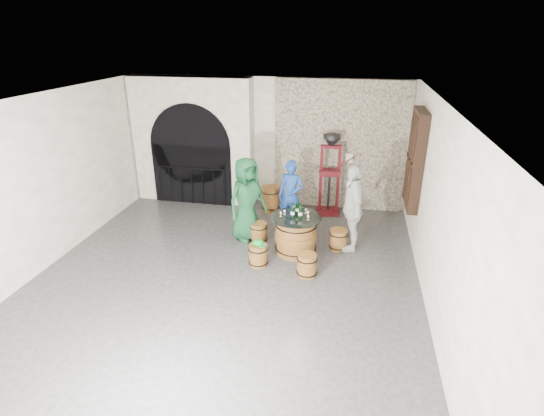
% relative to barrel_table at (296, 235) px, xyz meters
% --- Properties ---
extents(ground, '(8.00, 8.00, 0.00)m').
position_rel_barrel_table_xyz_m(ground, '(-1.12, -1.33, -0.39)').
color(ground, '#2D2D2F').
rests_on(ground, ground).
extents(wall_back, '(8.00, 0.00, 8.00)m').
position_rel_barrel_table_xyz_m(wall_back, '(-1.12, 2.67, 1.21)').
color(wall_back, white).
rests_on(wall_back, ground).
extents(wall_front, '(8.00, 0.00, 8.00)m').
position_rel_barrel_table_xyz_m(wall_front, '(-1.12, -5.33, 1.21)').
color(wall_front, white).
rests_on(wall_front, ground).
extents(wall_left, '(0.00, 8.00, 8.00)m').
position_rel_barrel_table_xyz_m(wall_left, '(-4.62, -1.33, 1.21)').
color(wall_left, white).
rests_on(wall_left, ground).
extents(wall_right, '(0.00, 8.00, 8.00)m').
position_rel_barrel_table_xyz_m(wall_right, '(2.38, -1.33, 1.21)').
color(wall_right, white).
rests_on(wall_right, ground).
extents(ceiling, '(8.00, 8.00, 0.00)m').
position_rel_barrel_table_xyz_m(ceiling, '(-1.12, -1.33, 2.81)').
color(ceiling, beige).
rests_on(ceiling, wall_back).
extents(stone_facing_panel, '(3.20, 0.12, 3.18)m').
position_rel_barrel_table_xyz_m(stone_facing_panel, '(0.68, 2.61, 1.21)').
color(stone_facing_panel, '#ABA188').
rests_on(stone_facing_panel, ground).
extents(arched_opening, '(3.10, 0.60, 3.19)m').
position_rel_barrel_table_xyz_m(arched_opening, '(-3.02, 2.40, 1.19)').
color(arched_opening, white).
rests_on(arched_opening, ground).
extents(shuttered_window, '(0.23, 1.10, 2.00)m').
position_rel_barrel_table_xyz_m(shuttered_window, '(2.26, 1.07, 1.41)').
color(shuttered_window, black).
rests_on(shuttered_window, wall_right).
extents(barrel_table, '(1.03, 1.03, 0.79)m').
position_rel_barrel_table_xyz_m(barrel_table, '(0.00, 0.00, 0.00)').
color(barrel_table, brown).
rests_on(barrel_table, ground).
extents(barrel_stool_left, '(0.39, 0.39, 0.44)m').
position_rel_barrel_table_xyz_m(barrel_stool_left, '(-0.85, 0.32, -0.18)').
color(barrel_stool_left, brown).
rests_on(barrel_stool_left, ground).
extents(barrel_stool_far, '(0.39, 0.39, 0.44)m').
position_rel_barrel_table_xyz_m(barrel_stool_far, '(-0.22, 0.88, -0.18)').
color(barrel_stool_far, brown).
rests_on(barrel_stool_far, ground).
extents(barrel_stool_right, '(0.39, 0.39, 0.44)m').
position_rel_barrel_table_xyz_m(barrel_stool_right, '(0.85, 0.32, -0.18)').
color(barrel_stool_right, brown).
rests_on(barrel_stool_right, ground).
extents(barrel_stool_near_right, '(0.39, 0.39, 0.44)m').
position_rel_barrel_table_xyz_m(barrel_stool_near_right, '(0.33, -0.85, -0.18)').
color(barrel_stool_near_right, brown).
rests_on(barrel_stool_near_right, ground).
extents(barrel_stool_near_left, '(0.39, 0.39, 0.44)m').
position_rel_barrel_table_xyz_m(barrel_stool_near_left, '(-0.64, -0.65, -0.18)').
color(barrel_stool_near_left, brown).
rests_on(barrel_stool_near_left, ground).
extents(green_cap, '(0.25, 0.21, 0.11)m').
position_rel_barrel_table_xyz_m(green_cap, '(-0.64, -0.65, 0.09)').
color(green_cap, '#0C8B2F').
rests_on(green_cap, barrel_stool_near_left).
extents(person_green, '(1.02, 1.06, 1.83)m').
position_rel_barrel_table_xyz_m(person_green, '(-1.12, 0.42, 0.52)').
color(person_green, '#134425').
rests_on(person_green, ground).
extents(person_blue, '(0.64, 0.47, 1.60)m').
position_rel_barrel_table_xyz_m(person_blue, '(-0.29, 1.14, 0.41)').
color(person_blue, navy).
rests_on(person_blue, ground).
extents(person_white, '(0.66, 1.13, 1.81)m').
position_rel_barrel_table_xyz_m(person_white, '(1.08, 0.40, 0.51)').
color(person_white, beige).
rests_on(person_white, ground).
extents(wine_bottle_left, '(0.08, 0.08, 0.32)m').
position_rel_barrel_table_xyz_m(wine_bottle_left, '(-0.07, -0.04, 0.53)').
color(wine_bottle_left, black).
rests_on(wine_bottle_left, barrel_table).
extents(wine_bottle_center, '(0.08, 0.08, 0.32)m').
position_rel_barrel_table_xyz_m(wine_bottle_center, '(0.08, -0.05, 0.53)').
color(wine_bottle_center, black).
rests_on(wine_bottle_center, barrel_table).
extents(wine_bottle_right, '(0.08, 0.08, 0.32)m').
position_rel_barrel_table_xyz_m(wine_bottle_right, '(0.00, 0.14, 0.53)').
color(wine_bottle_right, black).
rests_on(wine_bottle_right, barrel_table).
extents(tasting_glass_a, '(0.05, 0.05, 0.10)m').
position_rel_barrel_table_xyz_m(tasting_glass_a, '(-0.31, -0.03, 0.45)').
color(tasting_glass_a, '#C76226').
rests_on(tasting_glass_a, barrel_table).
extents(tasting_glass_b, '(0.05, 0.05, 0.10)m').
position_rel_barrel_table_xyz_m(tasting_glass_b, '(0.22, 0.11, 0.45)').
color(tasting_glass_b, '#C76226').
rests_on(tasting_glass_b, barrel_table).
extents(tasting_glass_c, '(0.05, 0.05, 0.10)m').
position_rel_barrel_table_xyz_m(tasting_glass_c, '(-0.10, 0.33, 0.45)').
color(tasting_glass_c, '#C76226').
rests_on(tasting_glass_c, barrel_table).
extents(tasting_glass_d, '(0.05, 0.05, 0.10)m').
position_rel_barrel_table_xyz_m(tasting_glass_d, '(0.16, 0.23, 0.45)').
color(tasting_glass_d, '#C76226').
rests_on(tasting_glass_d, barrel_table).
extents(tasting_glass_e, '(0.05, 0.05, 0.10)m').
position_rel_barrel_table_xyz_m(tasting_glass_e, '(0.25, -0.10, 0.45)').
color(tasting_glass_e, '#C76226').
rests_on(tasting_glass_e, barrel_table).
extents(tasting_glass_f, '(0.05, 0.05, 0.10)m').
position_rel_barrel_table_xyz_m(tasting_glass_f, '(-0.25, 0.08, 0.45)').
color(tasting_glass_f, '#C76226').
rests_on(tasting_glass_f, barrel_table).
extents(side_barrel, '(0.47, 0.47, 0.63)m').
position_rel_barrel_table_xyz_m(side_barrel, '(-0.94, 2.06, -0.08)').
color(side_barrel, brown).
rests_on(side_barrel, ground).
extents(corking_press, '(0.84, 0.52, 1.99)m').
position_rel_barrel_table_xyz_m(corking_press, '(0.50, 2.15, 0.76)').
color(corking_press, '#4E0D14').
rests_on(corking_press, ground).
extents(control_box, '(0.18, 0.10, 0.22)m').
position_rel_barrel_table_xyz_m(control_box, '(0.93, 2.53, 0.96)').
color(control_box, silver).
rests_on(control_box, wall_back).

